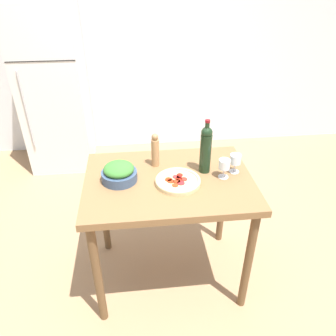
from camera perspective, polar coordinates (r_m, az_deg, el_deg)
name	(u,v)px	position (r m, az deg, el deg)	size (l,w,h in m)	color
ground_plane	(169,272)	(2.76, 0.10, -17.72)	(14.00, 14.00, 0.00)	#9E7A56
wall_back	(147,44)	(4.13, -3.66, 20.73)	(6.40, 0.08, 2.60)	silver
refrigerator	(54,90)	(3.96, -19.24, 12.64)	(0.68, 0.67, 1.81)	silver
prep_counter	(169,193)	(2.21, 0.11, -4.40)	(1.10, 0.79, 0.90)	brown
wine_bottle	(206,148)	(2.16, 6.59, 3.40)	(0.08, 0.08, 0.38)	black
wine_glass_near	(224,165)	(2.15, 9.79, 0.47)	(0.07, 0.07, 0.13)	silver
wine_glass_far	(235,160)	(2.22, 11.66, 1.38)	(0.07, 0.07, 0.13)	silver
pepper_mill	(155,151)	(2.24, -2.24, 3.05)	(0.05, 0.05, 0.24)	#AD7F51
salad_bowl	(119,173)	(2.13, -8.51, -0.81)	(0.23, 0.23, 0.13)	#384C6B
homemade_pizza	(178,181)	(2.10, 1.73, -2.27)	(0.29, 0.29, 0.03)	#DBC189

